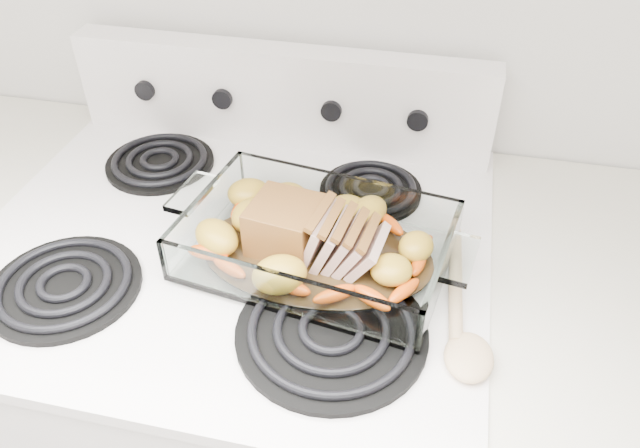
# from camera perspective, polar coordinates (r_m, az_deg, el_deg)

# --- Properties ---
(electric_range) EXTENTS (0.78, 0.70, 1.12)m
(electric_range) POSITION_cam_1_polar(r_m,az_deg,el_deg) (1.31, -6.17, -16.45)
(electric_range) COLOR white
(electric_range) RESTS_ON ground
(baking_dish) EXTENTS (0.37, 0.24, 0.07)m
(baking_dish) POSITION_cam_1_polar(r_m,az_deg,el_deg) (0.90, -0.28, -2.22)
(baking_dish) COLOR white
(baking_dish) RESTS_ON electric_range
(pork_roast) EXTENTS (0.19, 0.09, 0.08)m
(pork_roast) POSITION_cam_1_polar(r_m,az_deg,el_deg) (0.88, -1.48, -0.81)
(pork_roast) COLOR brown
(pork_roast) RESTS_ON baking_dish
(roast_vegetables) EXTENTS (0.37, 0.20, 0.05)m
(roast_vegetables) POSITION_cam_1_polar(r_m,az_deg,el_deg) (0.92, -0.01, -0.22)
(roast_vegetables) COLOR #F6520E
(roast_vegetables) RESTS_ON baking_dish
(wooden_spoon) EXTENTS (0.07, 0.28, 0.02)m
(wooden_spoon) POSITION_cam_1_polar(r_m,az_deg,el_deg) (0.84, 12.89, -8.71)
(wooden_spoon) COLOR beige
(wooden_spoon) RESTS_ON electric_range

